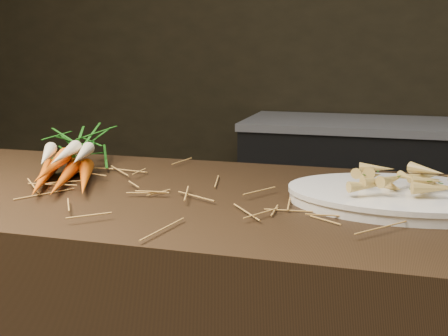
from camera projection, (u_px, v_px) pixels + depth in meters
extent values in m
cube|color=black|center=(370.00, 14.00, 3.12)|extent=(5.00, 0.04, 2.80)
cube|color=black|center=(417.00, 206.00, 2.95)|extent=(1.80, 0.60, 0.80)
cube|color=#99999E|center=(423.00, 127.00, 2.86)|extent=(1.82, 0.62, 0.04)
cone|color=#E14A00|center=(42.00, 179.00, 1.27)|extent=(0.16, 0.28, 0.04)
cone|color=#E14A00|center=(64.00, 179.00, 1.28)|extent=(0.14, 0.29, 0.04)
cone|color=#E14A00|center=(85.00, 178.00, 1.28)|extent=(0.17, 0.28, 0.04)
cone|color=#E14A00|center=(52.00, 167.00, 1.26)|extent=(0.13, 0.29, 0.04)
cone|color=beige|center=(46.00, 156.00, 1.27)|extent=(0.16, 0.25, 0.05)
cone|color=beige|center=(64.00, 154.00, 1.27)|extent=(0.13, 0.27, 0.04)
cone|color=beige|center=(82.00, 155.00, 1.28)|extent=(0.14, 0.26, 0.05)
ellipsoid|color=#216E19|center=(79.00, 146.00, 1.52)|extent=(0.26, 0.30, 0.09)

